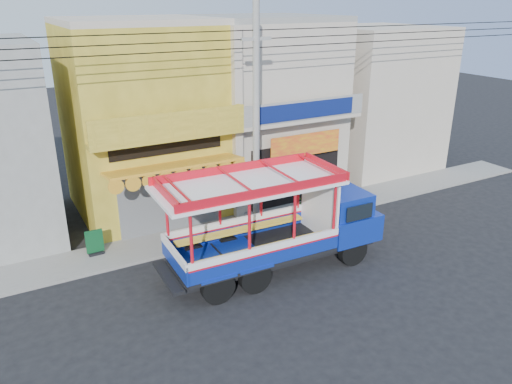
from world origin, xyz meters
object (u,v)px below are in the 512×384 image
songthaew_truck (288,220)px  potted_plant_c (323,194)px  green_sign (95,244)px  potted_plant_b (324,194)px  utility_pole (260,110)px  potted_plant_a (302,203)px

songthaew_truck → potted_plant_c: songthaew_truck is taller
songthaew_truck → green_sign: size_ratio=8.17×
songthaew_truck → potted_plant_c: size_ratio=8.34×
green_sign → potted_plant_b: (10.29, -0.10, 0.03)m
songthaew_truck → potted_plant_c: 5.84m
utility_pole → green_sign: utility_pole is taller
utility_pole → potted_plant_a: (2.41, 0.45, -4.44)m
potted_plant_b → potted_plant_a: bearing=70.7°
songthaew_truck → potted_plant_a: bearing=49.3°
potted_plant_a → potted_plant_b: size_ratio=1.08×
green_sign → potted_plant_a: 8.81m
utility_pole → potted_plant_a: utility_pole is taller
green_sign → potted_plant_a: green_sign is taller
utility_pole → songthaew_truck: size_ratio=3.53×
potted_plant_c → potted_plant_b: bearing=125.0°
potted_plant_b → utility_pole: bearing=67.3°
potted_plant_a → potted_plant_c: 1.45m
potted_plant_a → potted_plant_c: size_ratio=0.99×
green_sign → potted_plant_b: green_sign is taller
potted_plant_b → potted_plant_c: size_ratio=0.91×
potted_plant_a → songthaew_truck: bearing=-175.1°
songthaew_truck → potted_plant_b: 5.96m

